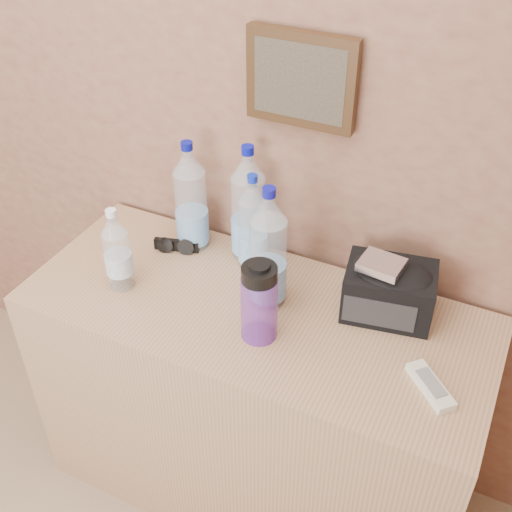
{
  "coord_description": "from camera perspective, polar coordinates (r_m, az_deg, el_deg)",
  "views": [
    {
      "loc": [
        1.05,
        0.5,
        2.04
      ],
      "look_at": [
        0.46,
        1.71,
        1.01
      ],
      "focal_mm": 45.0,
      "sensor_mm": 36.0,
      "label": 1
    }
  ],
  "objects": [
    {
      "name": "pet_large_a",
      "position": [
        1.96,
        -5.81,
        4.84
      ],
      "size": [
        0.1,
        0.1,
        0.36
      ],
      "rotation": [
        0.0,
        0.0,
        -0.1
      ],
      "color": "#A6B8D4",
      "rests_on": "dresser"
    },
    {
      "name": "toiletry_bag",
      "position": [
        1.78,
        11.77,
        -2.86
      ],
      "size": [
        0.27,
        0.21,
        0.16
      ],
      "primitive_type": null,
      "rotation": [
        0.0,
        0.0,
        0.18
      ],
      "color": "black",
      "rests_on": "dresser"
    },
    {
      "name": "ac_remote",
      "position": [
        1.65,
        15.24,
        -11.08
      ],
      "size": [
        0.15,
        0.14,
        0.02
      ],
      "primitive_type": "cube",
      "rotation": [
        0.0,
        0.0,
        -0.77
      ],
      "color": "white",
      "rests_on": "dresser"
    },
    {
      "name": "nalgene_bottle",
      "position": [
        1.65,
        0.29,
        -4.05
      ],
      "size": [
        0.1,
        0.1,
        0.24
      ],
      "rotation": [
        0.0,
        0.0,
        0.39
      ],
      "color": "purple",
      "rests_on": "dresser"
    },
    {
      "name": "pet_small",
      "position": [
        1.85,
        -12.21,
        0.24
      ],
      "size": [
        0.08,
        0.08,
        0.26
      ],
      "rotation": [
        0.0,
        0.0,
        -0.21
      ],
      "color": "silver",
      "rests_on": "dresser"
    },
    {
      "name": "foil_packet",
      "position": [
        1.71,
        11.1,
        -0.76
      ],
      "size": [
        0.12,
        0.1,
        0.02
      ],
      "primitive_type": "cube",
      "rotation": [
        0.0,
        0.0,
        -0.09
      ],
      "color": "silver",
      "rests_on": "toiletry_bag"
    },
    {
      "name": "pet_large_c",
      "position": [
        1.91,
        -0.7,
        4.21
      ],
      "size": [
        0.1,
        0.1,
        0.37
      ],
      "rotation": [
        0.0,
        0.0,
        0.07
      ],
      "color": "silver",
      "rests_on": "dresser"
    },
    {
      "name": "picture_frame",
      "position": [
        1.71,
        4.02,
        15.35
      ],
      "size": [
        0.3,
        0.03,
        0.25
      ],
      "primitive_type": null,
      "color": "#382311",
      "rests_on": "room_shell"
    },
    {
      "name": "dresser",
      "position": [
        2.11,
        -0.09,
        -13.07
      ],
      "size": [
        1.33,
        0.55,
        0.83
      ],
      "primitive_type": "cube",
      "color": "tan",
      "rests_on": "ground"
    },
    {
      "name": "pet_large_d",
      "position": [
        1.73,
        1.09,
        0.25
      ],
      "size": [
        0.1,
        0.1,
        0.37
      ],
      "rotation": [
        0.0,
        0.0,
        0.34
      ],
      "color": "white",
      "rests_on": "dresser"
    },
    {
      "name": "sunglasses",
      "position": [
        2.02,
        -7.07,
        0.96
      ],
      "size": [
        0.15,
        0.09,
        0.04
      ],
      "primitive_type": null,
      "rotation": [
        0.0,
        0.0,
        0.29
      ],
      "color": "black",
      "rests_on": "dresser"
    },
    {
      "name": "pet_large_b",
      "position": [
        1.88,
        -0.3,
        2.66
      ],
      "size": [
        0.08,
        0.08,
        0.31
      ],
      "rotation": [
        0.0,
        0.0,
        -0.15
      ],
      "color": "silver",
      "rests_on": "dresser"
    }
  ]
}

